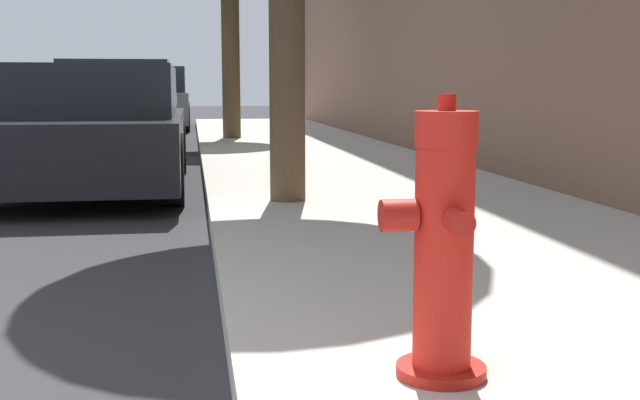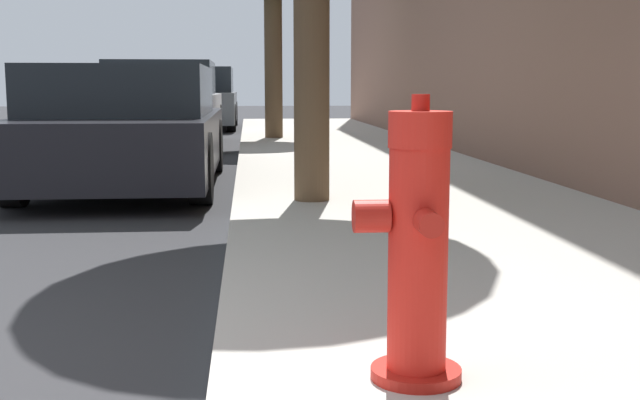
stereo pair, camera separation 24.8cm
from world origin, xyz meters
name	(u,v)px [view 1 (the left image)]	position (x,y,z in m)	size (l,w,h in m)	color
fire_hydrant	(442,249)	(2.39, 0.20, 0.54)	(0.34, 0.36, 0.87)	red
parked_car_near	(93,129)	(0.66, 6.23, 0.61)	(1.81, 4.36, 1.23)	black
parked_car_mid	(119,106)	(0.45, 11.84, 0.70)	(1.88, 3.89, 1.45)	#B7B7BC
parked_car_far	(151,100)	(0.68, 17.70, 0.71)	(1.85, 4.54, 1.47)	#4C5156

